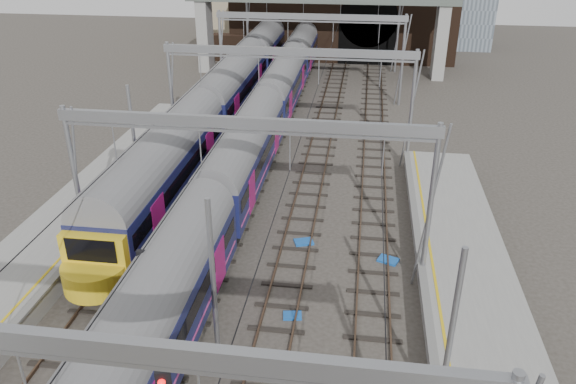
# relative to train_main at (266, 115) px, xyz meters

# --- Properties ---
(tracks) EXTENTS (14.40, 80.00, 0.22)m
(tracks) POSITION_rel_train_main_xyz_m (2.00, -9.39, -2.41)
(tracks) COLOR #4C3828
(tracks) RESTS_ON ground
(overhead_line) EXTENTS (16.80, 80.00, 8.00)m
(overhead_line) POSITION_rel_train_main_xyz_m (2.00, -2.91, 4.14)
(overhead_line) COLOR gray
(overhead_line) RESTS_ON ground
(retaining_wall) EXTENTS (28.00, 2.75, 9.00)m
(retaining_wall) POSITION_rel_train_main_xyz_m (3.40, 27.54, 1.90)
(retaining_wall) COLOR #301F15
(retaining_wall) RESTS_ON ground
(overbridge) EXTENTS (28.00, 3.00, 9.25)m
(overbridge) POSITION_rel_train_main_xyz_m (2.00, 21.61, 4.84)
(overbridge) COLOR gray
(overbridge) RESTS_ON ground
(train_main) EXTENTS (2.70, 62.51, 4.68)m
(train_main) POSITION_rel_train_main_xyz_m (0.00, 0.00, 0.00)
(train_main) COLOR black
(train_main) RESTS_ON ground
(train_second) EXTENTS (3.02, 69.72, 5.12)m
(train_second) POSITION_rel_train_main_xyz_m (-4.00, 14.91, 0.19)
(train_second) COLOR black
(train_second) RESTS_ON ground
(signal_near_left) EXTENTS (0.33, 0.46, 4.54)m
(signal_near_left) POSITION_rel_train_main_xyz_m (-0.74, -22.06, 0.46)
(signal_near_left) COLOR black
(signal_near_left) RESTS_ON ground
(equip_cover_a) EXTENTS (0.87, 0.68, 0.09)m
(equip_cover_a) POSITION_rel_train_main_xyz_m (4.55, -19.56, -2.38)
(equip_cover_a) COLOR #1756B2
(equip_cover_a) RESTS_ON ground
(equip_cover_b) EXTENTS (1.15, 0.98, 0.11)m
(equip_cover_b) POSITION_rel_train_main_xyz_m (4.35, -13.46, -2.37)
(equip_cover_b) COLOR #1756B2
(equip_cover_b) RESTS_ON ground
(equip_cover_c) EXTENTS (1.15, 0.99, 0.11)m
(equip_cover_c) POSITION_rel_train_main_xyz_m (8.74, -14.60, -2.37)
(equip_cover_c) COLOR #1756B2
(equip_cover_c) RESTS_ON ground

